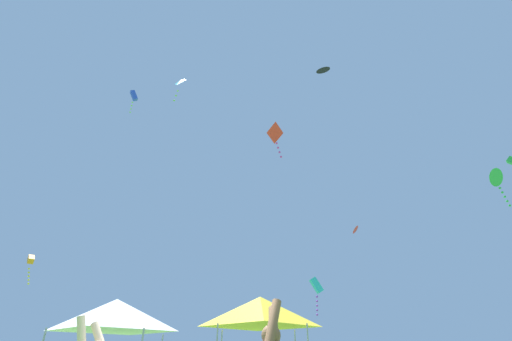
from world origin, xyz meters
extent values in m
sphere|color=brown|center=(1.00, -0.61, 1.70)|extent=(0.25, 0.25, 0.25)
cylinder|color=brown|center=(1.02, -0.65, 1.84)|extent=(0.31, 0.41, 0.63)
cylinder|color=brown|center=(1.06, -0.27, 1.81)|extent=(0.16, 0.47, 0.61)
cylinder|color=beige|center=(-1.65, 0.01, 1.69)|extent=(0.28, 0.23, 0.60)
pyramid|color=white|center=(-3.31, 6.09, 2.62)|extent=(2.88, 2.88, 0.92)
pyramid|color=yellow|center=(1.32, 8.29, 2.98)|extent=(3.27, 3.27, 1.05)
pyramid|color=#2DB7CC|center=(-4.81, 15.83, 21.39)|extent=(1.04, 0.99, 1.05)
sphere|color=#75D138|center=(-4.89, 15.93, 20.44)|extent=(0.14, 0.14, 0.14)
sphere|color=#75D138|center=(-5.00, 15.98, 19.98)|extent=(0.14, 0.14, 0.14)
sphere|color=#75D138|center=(-5.10, 16.03, 19.52)|extent=(0.14, 0.14, 0.14)
cube|color=blue|center=(-8.67, 16.80, 20.58)|extent=(0.78, 0.59, 0.92)
sphere|color=#75D138|center=(-8.70, 16.87, 19.91)|extent=(0.11, 0.11, 0.11)
sphere|color=#75D138|center=(-8.73, 16.93, 19.62)|extent=(0.11, 0.11, 0.11)
sphere|color=#75D138|center=(-8.75, 17.00, 19.33)|extent=(0.11, 0.11, 0.11)
sphere|color=#75D138|center=(-8.78, 17.07, 19.05)|extent=(0.11, 0.11, 0.11)
cone|color=black|center=(5.62, 10.69, 17.94)|extent=(1.26, 1.25, 0.44)
cube|color=#2DB7CC|center=(7.17, 25.64, 7.09)|extent=(1.19, 0.63, 1.41)
sphere|color=purple|center=(7.16, 25.72, 6.15)|extent=(0.18, 0.18, 0.18)
sphere|color=purple|center=(7.15, 25.81, 5.79)|extent=(0.18, 0.18, 0.18)
sphere|color=purple|center=(7.15, 25.90, 5.44)|extent=(0.18, 0.18, 0.18)
sphere|color=purple|center=(7.14, 25.99, 5.08)|extent=(0.18, 0.18, 0.18)
sphere|color=purple|center=(7.13, 26.08, 4.73)|extent=(0.18, 0.18, 0.18)
pyramid|color=red|center=(3.06, 17.41, 17.56)|extent=(1.00, 1.28, 0.84)
sphere|color=#D6389E|center=(3.16, 17.37, 16.52)|extent=(0.17, 0.17, 0.17)
sphere|color=#D6389E|center=(3.27, 17.37, 16.10)|extent=(0.17, 0.17, 0.17)
sphere|color=#D6389E|center=(3.37, 17.37, 15.68)|extent=(0.17, 0.17, 0.17)
sphere|color=#D6389E|center=(3.47, 17.37, 15.27)|extent=(0.17, 0.17, 0.17)
cone|color=green|center=(11.25, 6.95, 8.17)|extent=(0.89, 0.66, 0.74)
sphere|color=green|center=(11.30, 6.97, 7.66)|extent=(0.09, 0.09, 0.09)
sphere|color=green|center=(11.34, 6.98, 7.47)|extent=(0.09, 0.09, 0.09)
sphere|color=green|center=(11.39, 7.00, 7.29)|extent=(0.09, 0.09, 0.09)
sphere|color=green|center=(11.43, 7.01, 7.10)|extent=(0.09, 0.09, 0.09)
sphere|color=green|center=(11.48, 7.02, 6.91)|extent=(0.09, 0.09, 0.09)
cone|color=red|center=(9.29, 19.65, 10.21)|extent=(0.78, 0.88, 0.60)
cube|color=orange|center=(-15.49, 21.24, 8.05)|extent=(0.95, 1.08, 0.84)
sphere|color=yellow|center=(-15.44, 21.28, 7.34)|extent=(0.13, 0.13, 0.13)
sphere|color=yellow|center=(-15.39, 21.32, 7.08)|extent=(0.13, 0.13, 0.13)
sphere|color=yellow|center=(-15.34, 21.36, 6.82)|extent=(0.13, 0.13, 0.13)
sphere|color=yellow|center=(-15.28, 21.40, 6.55)|extent=(0.13, 0.13, 0.13)
sphere|color=yellow|center=(-15.23, 21.43, 6.29)|extent=(0.13, 0.13, 0.13)
camera|label=1|loc=(0.61, -5.49, 1.44)|focal=24.04mm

